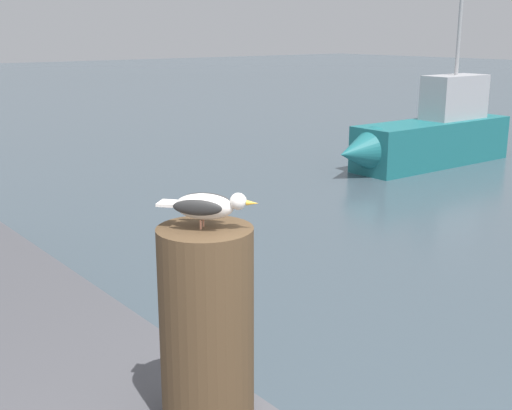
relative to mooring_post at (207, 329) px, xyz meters
name	(u,v)px	position (x,y,z in m)	size (l,w,h in m)	color
mooring_post	(207,329)	(0.00, 0.00, 0.00)	(0.38, 0.38, 0.84)	#4C3823
seagull	(206,205)	(0.01, 0.00, 0.51)	(0.33, 0.29, 0.14)	tan
boat_teal	(427,136)	(-6.66, 10.13, -1.02)	(1.12, 4.77, 4.09)	#1E7075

